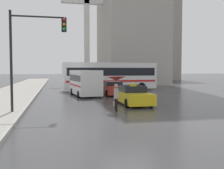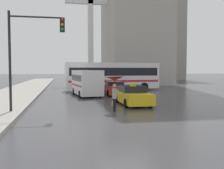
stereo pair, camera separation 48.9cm
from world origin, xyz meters
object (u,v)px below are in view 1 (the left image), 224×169
sedan_red (113,89)px  pedestrian_with_umbrella (116,82)px  monument_cross (87,19)px  taxi (133,96)px  city_bus (110,75)px  traffic_light (33,43)px  ambulance_van (85,82)px

sedan_red → pedestrian_with_umbrella: 10.23m
sedan_red → monument_cross: (-0.21, 20.50, 10.62)m
taxi → monument_cross: bearing=-89.8°
city_bus → pedestrian_with_umbrella: (-2.90, -15.91, -0.11)m
city_bus → monument_cross: size_ratio=0.57×
sedan_red → city_bus: size_ratio=0.35×
sedan_red → monument_cross: size_ratio=0.20×
sedan_red → city_bus: 6.13m
traffic_light → sedan_red: bearing=55.7°
pedestrian_with_umbrella → sedan_red: bearing=-11.6°
taxi → city_bus: city_bus is taller
monument_cross → pedestrian_with_umbrella: bearing=-93.4°
taxi → sedan_red: size_ratio=1.17×
pedestrian_with_umbrella → traffic_light: 5.23m
taxi → monument_cross: (-0.12, 27.58, 10.62)m
pedestrian_with_umbrella → city_bus: bearing=-10.6°
ambulance_van → city_bus: bearing=-128.7°
taxi → ambulance_van: size_ratio=0.79×
taxi → sedan_red: (0.09, 7.08, 0.00)m
taxi → monument_cross: monument_cross is taller
pedestrian_with_umbrella → monument_cross: monument_cross is taller
ambulance_van → city_bus: (3.68, 5.90, 0.49)m
ambulance_van → pedestrian_with_umbrella: bearing=87.8°
traffic_light → monument_cross: 31.91m
sedan_red → monument_cross: monument_cross is taller
pedestrian_with_umbrella → monument_cross: bearing=-3.6°
ambulance_van → city_bus: city_bus is taller
pedestrian_with_umbrella → ambulance_van: bearing=4.2°
sedan_red → pedestrian_with_umbrella: (-2.01, -9.97, 1.11)m
pedestrian_with_umbrella → monument_cross: size_ratio=0.11×
sedan_red → ambulance_van: (-2.79, 0.04, 0.72)m
city_bus → traffic_light: (-7.64, -15.81, 2.12)m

